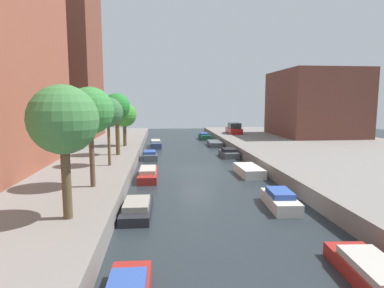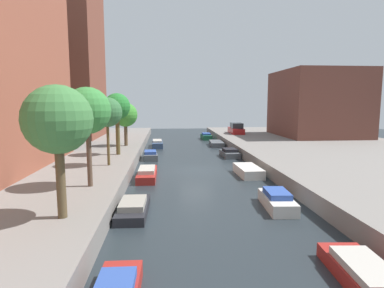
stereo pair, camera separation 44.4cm
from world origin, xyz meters
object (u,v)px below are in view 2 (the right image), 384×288
at_px(parked_car, 236,129).
at_px(moored_boat_left_1, 133,208).
at_px(street_tree_4, 125,115).
at_px(moored_boat_right_5, 206,137).
at_px(street_tree_0, 58,121).
at_px(moored_boat_right_0, 370,280).
at_px(moored_boat_right_4, 217,144).
at_px(street_tree_3, 117,107).
at_px(moored_boat_right_3, 230,153).
at_px(low_block_right, 317,103).
at_px(moored_boat_left_4, 157,144).
at_px(apartment_tower_far, 58,56).
at_px(street_tree_2, 107,113).
at_px(moored_boat_left_3, 150,155).
at_px(moored_boat_right_2, 248,171).
at_px(moored_boat_right_1, 277,201).
at_px(moored_boat_left_2, 147,174).
at_px(street_tree_1, 87,111).

height_order(parked_car, moored_boat_left_1, parked_car).
height_order(street_tree_4, moored_boat_right_5, street_tree_4).
height_order(street_tree_0, moored_boat_right_0, street_tree_0).
xyz_separation_m(parked_car, moored_boat_right_4, (-3.80, -5.79, -1.35)).
height_order(street_tree_3, moored_boat_right_3, street_tree_3).
bearing_deg(moored_boat_right_0, low_block_right, 66.87).
distance_m(moored_boat_left_4, moored_boat_right_3, 11.04).
relative_size(street_tree_4, moored_boat_left_1, 1.16).
distance_m(street_tree_0, moored_boat_right_3, 22.46).
bearing_deg(moored_boat_right_5, street_tree_3, -117.78).
distance_m(apartment_tower_far, street_tree_3, 18.89).
xyz_separation_m(street_tree_2, parked_car, (14.41, 22.72, -3.16)).
bearing_deg(moored_boat_left_3, apartment_tower_far, 135.02).
xyz_separation_m(street_tree_2, moored_boat_left_3, (2.64, 7.95, -4.44)).
height_order(parked_car, moored_boat_right_2, parked_car).
bearing_deg(apartment_tower_far, low_block_right, -1.83).
xyz_separation_m(street_tree_3, street_tree_4, (0.00, 5.76, -0.89)).
distance_m(street_tree_2, moored_boat_right_1, 13.18).
distance_m(moored_boat_left_2, moored_boat_right_0, 16.58).
bearing_deg(street_tree_0, street_tree_3, 90.00).
xyz_separation_m(street_tree_1, moored_boat_right_5, (10.23, 30.19, -4.65)).
bearing_deg(moored_boat_right_4, moored_boat_left_4, -177.52).
height_order(moored_boat_left_1, moored_boat_left_4, moored_boat_left_4).
height_order(apartment_tower_far, moored_boat_left_1, apartment_tower_far).
distance_m(street_tree_1, street_tree_3, 10.77).
height_order(street_tree_0, street_tree_3, street_tree_3).
distance_m(street_tree_2, moored_boat_left_2, 5.23).
bearing_deg(street_tree_1, moored_boat_left_3, 79.24).
height_order(street_tree_4, parked_car, street_tree_4).
xyz_separation_m(moored_boat_left_3, moored_boat_right_3, (7.98, 0.56, 0.01)).
relative_size(street_tree_1, moored_boat_right_4, 1.33).
xyz_separation_m(apartment_tower_far, moored_boat_right_0, (19.51, -35.00, -11.03)).
relative_size(moored_boat_right_2, moored_boat_right_3, 1.15).
xyz_separation_m(street_tree_3, moored_boat_right_4, (10.61, 12.08, -4.80)).
bearing_deg(low_block_right, street_tree_1, -134.75).
distance_m(street_tree_3, moored_boat_right_0, 22.79).
distance_m(moored_boat_right_0, moored_boat_right_1, 7.56).
bearing_deg(moored_boat_right_2, parked_car, 79.86).
distance_m(street_tree_0, moored_boat_left_3, 19.43).
distance_m(street_tree_1, moored_boat_right_2, 12.95).
distance_m(moored_boat_right_2, moored_boat_right_3, 8.30).
bearing_deg(moored_boat_right_1, street_tree_1, 171.24).
bearing_deg(moored_boat_right_4, street_tree_4, -149.20).
height_order(street_tree_1, moored_boat_right_4, street_tree_1).
height_order(street_tree_3, moored_boat_right_2, street_tree_3).
distance_m(low_block_right, moored_boat_right_4, 15.01).
relative_size(parked_car, moored_boat_right_4, 1.16).
distance_m(street_tree_4, moored_boat_right_0, 27.81).
distance_m(apartment_tower_far, street_tree_4, 15.08).
bearing_deg(moored_boat_right_5, moored_boat_right_4, -87.07).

